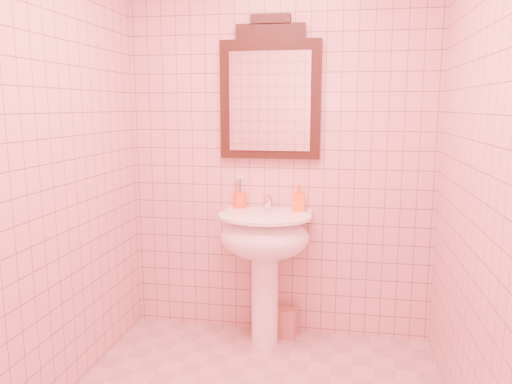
% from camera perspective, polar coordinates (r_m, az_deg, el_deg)
% --- Properties ---
extents(back_wall, '(2.00, 0.02, 2.50)m').
position_cam_1_polar(back_wall, '(3.26, 2.66, 4.88)').
color(back_wall, '#D79E96').
rests_on(back_wall, floor).
extents(pedestal_sink, '(0.58, 0.58, 0.86)m').
position_cam_1_polar(pedestal_sink, '(3.15, 1.01, -6.17)').
color(pedestal_sink, white).
rests_on(pedestal_sink, floor).
extents(faucet, '(0.04, 0.16, 0.11)m').
position_cam_1_polar(faucet, '(3.22, 1.40, -1.09)').
color(faucet, white).
rests_on(faucet, pedestal_sink).
extents(mirror, '(0.64, 0.06, 0.90)m').
position_cam_1_polar(mirror, '(3.23, 1.63, 11.20)').
color(mirror, black).
rests_on(mirror, back_wall).
extents(toothbrush_cup, '(0.09, 0.09, 0.20)m').
position_cam_1_polar(toothbrush_cup, '(3.30, -1.85, -0.88)').
color(toothbrush_cup, '#FF4615').
rests_on(toothbrush_cup, pedestal_sink).
extents(soap_dispenser, '(0.08, 0.08, 0.17)m').
position_cam_1_polar(soap_dispenser, '(3.20, 4.91, -0.66)').
color(soap_dispenser, '#FF5F15').
rests_on(soap_dispenser, pedestal_sink).
extents(towel, '(0.17, 0.13, 0.19)m').
position_cam_1_polar(towel, '(3.46, 3.26, -14.65)').
color(towel, tan).
rests_on(towel, floor).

